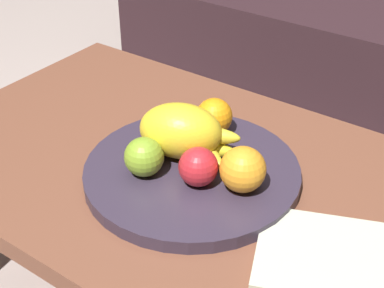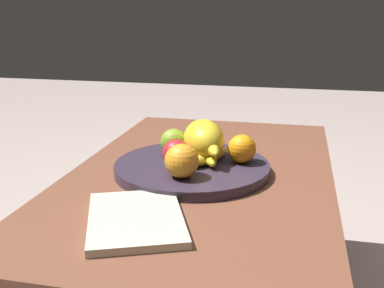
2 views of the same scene
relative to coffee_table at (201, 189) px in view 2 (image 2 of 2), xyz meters
The scene contains 9 objects.
coffee_table is the anchor object (origin of this frame).
fruit_bowl 0.07m from the coffee_table, 58.51° to the right, with size 0.39×0.39×0.03m, color #33293A.
melon_large_front 0.13m from the coffee_table, behind, with size 0.15×0.10×0.10m, color yellow.
orange_front 0.16m from the coffee_table, 10.66° to the right, with size 0.08×0.08×0.08m, color orange.
orange_left 0.15m from the coffee_table, 101.34° to the left, with size 0.07×0.07×0.07m, color orange.
apple_front 0.14m from the coffee_table, 117.58° to the right, with size 0.07×0.07×0.07m, color olive.
apple_left 0.13m from the coffee_table, 47.50° to the right, with size 0.07×0.07×0.07m, color red.
banana_bunch 0.10m from the coffee_table, 91.79° to the left, with size 0.16×0.10×0.06m.
magazine 0.33m from the coffee_table, 11.65° to the right, with size 0.25×0.18×0.02m, color beige.
Camera 2 is at (1.10, 0.22, 0.85)m, focal length 43.76 mm.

